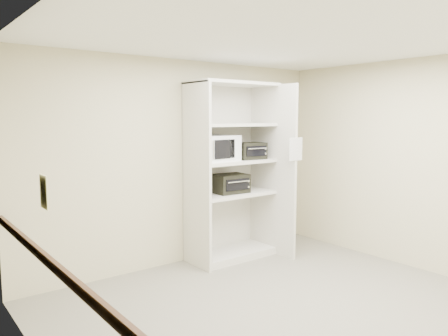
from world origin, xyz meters
TOP-DOWN VIEW (x-y plane):
  - floor at (0.00, 0.00)m, footprint 4.50×4.00m
  - ceiling at (0.00, 0.00)m, footprint 4.50×4.00m
  - wall_back at (0.00, 2.00)m, footprint 4.50×0.02m
  - wall_left at (-2.25, 0.00)m, footprint 0.02×4.00m
  - wall_right at (2.25, 0.00)m, footprint 0.02×4.00m
  - shelving_unit at (0.67, 1.70)m, footprint 1.24×0.92m
  - microwave at (0.36, 1.74)m, footprint 0.61×0.49m
  - toaster_oven_upper at (0.90, 1.66)m, footprint 0.42×0.33m
  - toaster_oven_lower at (0.59, 1.71)m, footprint 0.48×0.37m
  - paper_sign at (1.21, 1.07)m, footprint 0.24×0.01m
  - chair_rail at (-2.23, 0.00)m, footprint 0.04×3.98m
  - wall_poster at (-2.24, 0.30)m, footprint 0.01×0.18m

SIDE VIEW (x-z plane):
  - floor at x=0.00m, z-range -0.01..0.01m
  - chair_rail at x=-2.23m, z-range 0.86..0.94m
  - toaster_oven_lower at x=0.59m, z-range 0.92..1.18m
  - shelving_unit at x=0.67m, z-range -0.08..2.34m
  - wall_back at x=0.00m, z-range 0.00..2.70m
  - wall_left at x=-2.25m, z-range 0.00..2.70m
  - wall_right at x=2.25m, z-range 0.00..2.70m
  - wall_poster at x=-2.24m, z-range 1.29..1.54m
  - toaster_oven_upper at x=0.90m, z-range 1.37..1.60m
  - paper_sign at x=1.21m, z-range 1.38..1.68m
  - microwave at x=0.36m, z-range 1.37..1.71m
  - ceiling at x=0.00m, z-range 2.70..2.71m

